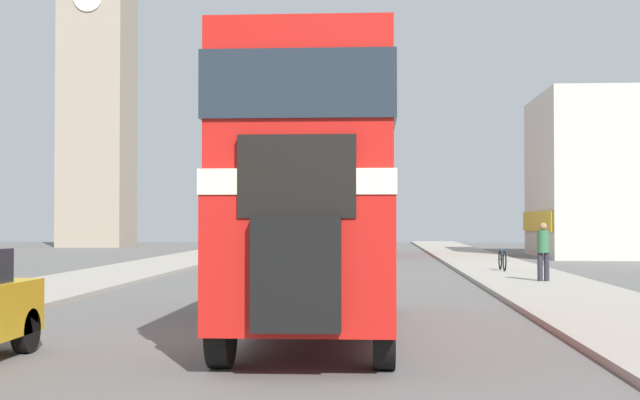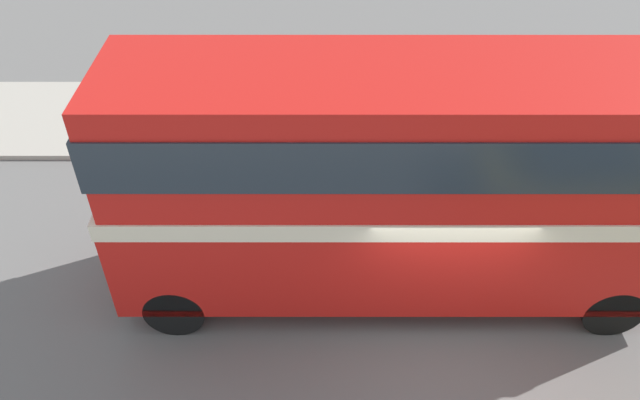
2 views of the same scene
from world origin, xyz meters
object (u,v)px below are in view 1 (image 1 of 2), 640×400
double_decker_bus (320,179)px  bicycle_on_pavement (502,260)px  bus_distant (357,207)px  church_tower (98,12)px  pedestrian_walking (543,248)px

double_decker_bus → bicycle_on_pavement: 17.67m
bus_distant → bicycle_on_pavement: 17.41m
double_decker_bus → church_tower: (-18.60, 46.43, 14.02)m
bus_distant → bicycle_on_pavement: bus_distant is taller
bus_distant → church_tower: size_ratio=0.30×
bicycle_on_pavement → pedestrian_walking: bearing=-85.6°
double_decker_bus → pedestrian_walking: (5.84, 11.24, -1.52)m
bicycle_on_pavement → church_tower: church_tower is taller
double_decker_bus → bus_distant: double_decker_bus is taller
pedestrian_walking → bicycle_on_pavement: size_ratio=0.97×
double_decker_bus → bus_distant: (-0.05, 33.08, -0.01)m
double_decker_bus → church_tower: church_tower is taller
pedestrian_walking → bicycle_on_pavement: (-0.42, 5.44, -0.60)m
bus_distant → church_tower: bearing=144.2°
bus_distant → double_decker_bus: bearing=-89.9°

